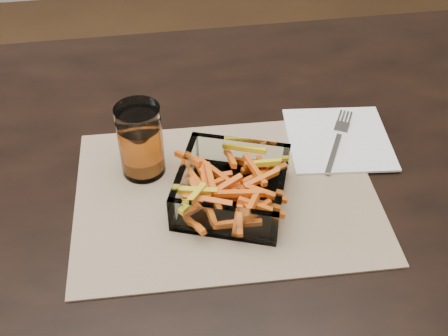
{
  "coord_description": "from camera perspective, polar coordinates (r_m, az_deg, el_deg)",
  "views": [
    {
      "loc": [
        -0.05,
        -0.64,
        1.35
      ],
      "look_at": [
        0.05,
        -0.03,
        0.78
      ],
      "focal_mm": 45.0,
      "sensor_mm": 36.0,
      "label": 1
    }
  ],
  "objects": [
    {
      "name": "dining_table",
      "position": [
        0.95,
        -3.35,
        -4.33
      ],
      "size": [
        1.6,
        0.9,
        0.75
      ],
      "color": "black",
      "rests_on": "ground"
    },
    {
      "name": "placemat",
      "position": [
        0.85,
        0.22,
        -2.68
      ],
      "size": [
        0.46,
        0.35,
        0.0
      ],
      "primitive_type": "cube",
      "rotation": [
        0.0,
        0.0,
        -0.03
      ],
      "color": "tan",
      "rests_on": "dining_table"
    },
    {
      "name": "glass_bowl",
      "position": [
        0.82,
        0.81,
        -2.12
      ],
      "size": [
        0.19,
        0.19,
        0.06
      ],
      "rotation": [
        0.0,
        0.0,
        -0.35
      ],
      "color": "white",
      "rests_on": "placemat"
    },
    {
      "name": "tumbler",
      "position": [
        0.86,
        -8.44,
        2.55
      ],
      "size": [
        0.07,
        0.07,
        0.12
      ],
      "color": "white",
      "rests_on": "placemat"
    },
    {
      "name": "napkin",
      "position": [
        0.96,
        11.53,
        2.92
      ],
      "size": [
        0.18,
        0.18,
        0.0
      ],
      "primitive_type": "cube",
      "rotation": [
        0.0,
        0.0,
        -0.11
      ],
      "color": "white",
      "rests_on": "placemat"
    },
    {
      "name": "fork",
      "position": [
        0.95,
        11.54,
        3.0
      ],
      "size": [
        0.09,
        0.16,
        0.0
      ],
      "rotation": [
        0.0,
        0.0,
        -0.49
      ],
      "color": "silver",
      "rests_on": "napkin"
    }
  ]
}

